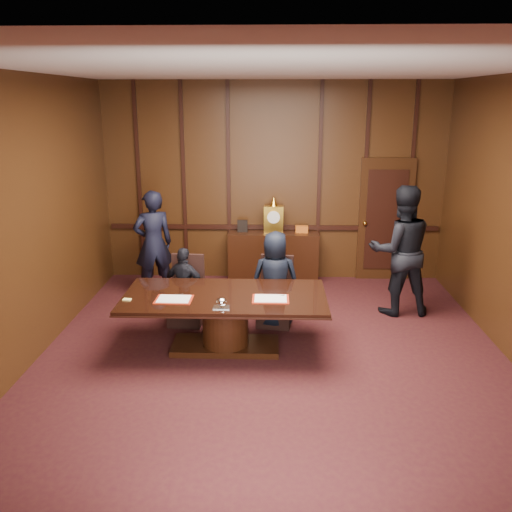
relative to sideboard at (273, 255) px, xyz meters
The scene contains 13 objects.
room 3.36m from the sideboard, 88.80° to the right, with size 7.00×7.04×3.50m.
sideboard is the anchor object (origin of this frame).
conference_table 2.88m from the sideboard, 102.48° to the right, with size 2.62×1.32×0.76m.
folder_left 3.28m from the sideboard, 112.38° to the right, with size 0.47×0.34×0.02m.
folder_right 2.98m from the sideboard, 90.62° to the right, with size 0.46×0.33×0.02m.
inkstand 3.34m from the sideboard, 100.80° to the right, with size 0.20×0.14×0.12m.
notepad 3.56m from the sideboard, 121.01° to the right, with size 0.10×0.07×0.01m, color #FBE97A.
chair_left 2.32m from the sideboard, 123.27° to the right, with size 0.51×0.51×0.99m.
chair_right 1.95m from the sideboard, 89.08° to the right, with size 0.54×0.54×0.99m.
signatory_left 2.38m from the sideboard, 122.29° to the right, with size 0.68×0.28×1.16m, color black.
signatory_right 2.03m from the sideboard, 89.22° to the right, with size 0.69×0.45×1.40m, color black.
witness_left 2.16m from the sideboard, 158.98° to the right, with size 0.65×0.42×1.77m, color black.
witness_right 2.45m from the sideboard, 37.02° to the right, with size 0.96×0.75×1.98m, color black.
Camera 1 is at (-0.01, -6.08, 3.19)m, focal length 38.00 mm.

